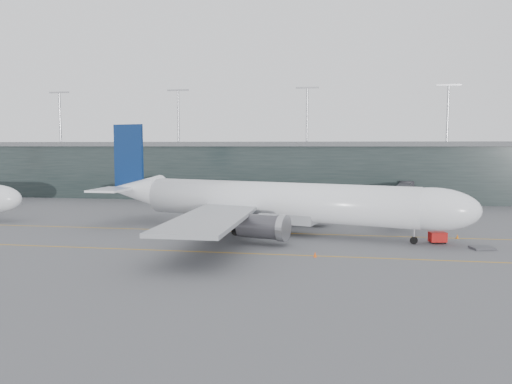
# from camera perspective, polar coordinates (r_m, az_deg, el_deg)

# --- Properties ---
(ground) EXTENTS (320.00, 320.00, 0.00)m
(ground) POSITION_cam_1_polar(r_m,az_deg,el_deg) (85.97, 0.33, -4.18)
(ground) COLOR #55555A
(ground) RESTS_ON ground
(taxiline_a) EXTENTS (160.00, 0.25, 0.02)m
(taxiline_a) POSITION_cam_1_polar(r_m,az_deg,el_deg) (82.08, -0.11, -4.63)
(taxiline_a) COLOR #C98C12
(taxiline_a) RESTS_ON ground
(taxiline_b) EXTENTS (160.00, 0.25, 0.02)m
(taxiline_b) POSITION_cam_1_polar(r_m,az_deg,el_deg) (66.65, -2.42, -6.97)
(taxiline_b) COLOR #C98C12
(taxiline_b) RESTS_ON ground
(taxiline_lead_main) EXTENTS (0.25, 60.00, 0.02)m
(taxiline_lead_main) POSITION_cam_1_polar(r_m,az_deg,el_deg) (105.02, 4.77, -2.46)
(taxiline_lead_main) COLOR #C98C12
(taxiline_lead_main) RESTS_ON ground
(terminal) EXTENTS (240.00, 36.00, 29.00)m
(terminal) POSITION_cam_1_polar(r_m,az_deg,el_deg) (142.50, 4.05, 2.66)
(terminal) COLOR black
(terminal) RESTS_ON ground
(main_aircraft) EXTENTS (63.61, 58.49, 18.13)m
(main_aircraft) POSITION_cam_1_polar(r_m,az_deg,el_deg) (81.08, 1.91, -1.13)
(main_aircraft) COLOR white
(main_aircraft) RESTS_ON ground
(jet_bridge) EXTENTS (9.73, 44.05, 5.74)m
(jet_bridge) POSITION_cam_1_polar(r_m,az_deg,el_deg) (105.85, 15.58, -0.24)
(jet_bridge) COLOR #28272C
(jet_bridge) RESTS_ON ground
(gse_cart) EXTENTS (2.63, 1.96, 1.62)m
(gse_cart) POSITION_cam_1_polar(r_m,az_deg,el_deg) (77.70, 20.05, -4.86)
(gse_cart) COLOR #B30E0C
(gse_cart) RESTS_ON ground
(baggage_dolly) EXTENTS (3.37, 2.93, 0.29)m
(baggage_dolly) POSITION_cam_1_polar(r_m,az_deg,el_deg) (75.66, 24.45, -5.84)
(baggage_dolly) COLOR #3E3E43
(baggage_dolly) RESTS_ON ground
(uld_a) EXTENTS (1.96, 1.60, 1.71)m
(uld_a) POSITION_cam_1_polar(r_m,az_deg,el_deg) (96.78, -2.40, -2.58)
(uld_a) COLOR #3E3D43
(uld_a) RESTS_ON ground
(uld_b) EXTENTS (2.00, 1.67, 1.67)m
(uld_b) POSITION_cam_1_polar(r_m,az_deg,el_deg) (96.41, 0.13, -2.62)
(uld_b) COLOR #3E3D43
(uld_b) RESTS_ON ground
(uld_c) EXTENTS (2.79, 2.52, 2.09)m
(uld_c) POSITION_cam_1_polar(r_m,az_deg,el_deg) (96.23, 1.48, -2.50)
(uld_c) COLOR #3E3D43
(uld_c) RESTS_ON ground
(cone_nose) EXTENTS (0.43, 0.43, 0.68)m
(cone_nose) POSITION_cam_1_polar(r_m,az_deg,el_deg) (82.57, 22.03, -4.73)
(cone_nose) COLOR orange
(cone_nose) RESTS_ON ground
(cone_wing_stbd) EXTENTS (0.44, 0.44, 0.69)m
(cone_wing_stbd) POSITION_cam_1_polar(r_m,az_deg,el_deg) (64.56, 6.77, -7.10)
(cone_wing_stbd) COLOR #F7530D
(cone_wing_stbd) RESTS_ON ground
(cone_wing_port) EXTENTS (0.46, 0.46, 0.73)m
(cone_wing_port) POSITION_cam_1_polar(r_m,az_deg,el_deg) (94.37, 6.17, -3.14)
(cone_wing_port) COLOR #CB670B
(cone_wing_port) RESTS_ON ground
(cone_tail) EXTENTS (0.43, 0.43, 0.69)m
(cone_tail) POSITION_cam_1_polar(r_m,az_deg,el_deg) (77.88, -6.15, -4.95)
(cone_tail) COLOR orange
(cone_tail) RESTS_ON ground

